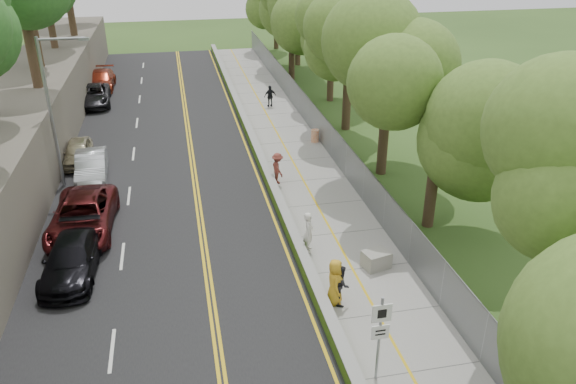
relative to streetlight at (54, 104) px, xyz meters
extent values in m
plane|color=#33511E|center=(10.46, -14.00, -4.64)|extent=(140.00, 140.00, 0.00)
cube|color=black|center=(5.06, 1.00, -4.62)|extent=(11.20, 66.00, 0.04)
cube|color=gray|center=(13.01, 1.00, -4.61)|extent=(4.20, 66.00, 0.05)
cube|color=#7DEE22|center=(10.71, 1.00, -4.34)|extent=(0.42, 66.00, 0.60)
cube|color=#595147|center=(-3.04, 1.00, -2.64)|extent=(5.00, 66.00, 4.00)
cube|color=slate|center=(15.11, 1.00, -3.64)|extent=(0.04, 66.00, 2.00)
cylinder|color=gray|center=(-0.24, 0.00, -0.64)|extent=(0.18, 0.18, 8.00)
cylinder|color=gray|center=(0.87, 0.00, 3.21)|extent=(2.30, 0.13, 0.13)
cube|color=gray|center=(1.95, 0.00, 3.16)|extent=(0.50, 0.22, 0.14)
cylinder|color=gray|center=(11.51, -17.00, -3.04)|extent=(0.09, 0.09, 3.10)
cube|color=white|center=(11.51, -17.03, -2.04)|extent=(0.62, 0.04, 0.62)
cube|color=white|center=(11.51, -17.03, -2.74)|extent=(0.56, 0.04, 0.50)
cylinder|color=#D34600|center=(14.76, 3.71, -4.17)|extent=(0.51, 0.51, 0.83)
cube|color=gray|center=(13.66, -11.00, -4.23)|extent=(1.24, 1.05, 0.71)
imported|color=#4E1315|center=(1.46, -5.49, -3.78)|extent=(2.92, 5.96, 1.63)
imported|color=black|center=(1.43, -8.97, -3.88)|extent=(2.27, 5.03, 1.43)
imported|color=tan|center=(0.18, 3.19, -3.93)|extent=(1.70, 3.97, 1.34)
imported|color=#B5BABE|center=(1.21, 0.64, -3.85)|extent=(1.85, 4.61, 1.49)
imported|color=black|center=(-0.14, 15.20, -3.85)|extent=(2.84, 5.55, 1.50)
imported|color=maroon|center=(0.05, 19.79, -3.84)|extent=(2.20, 5.28, 1.53)
imported|color=silver|center=(-0.14, 21.08, -3.92)|extent=(1.81, 4.09, 1.37)
imported|color=gold|center=(11.29, -13.00, -3.65)|extent=(0.73, 1.00, 1.87)
imported|color=white|center=(11.21, -9.20, -3.66)|extent=(0.64, 0.79, 1.86)
imported|color=black|center=(11.52, -13.00, -3.79)|extent=(0.68, 0.83, 1.60)
imported|color=brown|center=(11.21, -2.00, -3.73)|extent=(0.83, 1.21, 1.73)
imported|color=black|center=(13.26, 11.88, -3.76)|extent=(1.02, 0.57, 1.65)
camera|label=1|loc=(6.10, -29.52, 8.41)|focal=35.00mm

